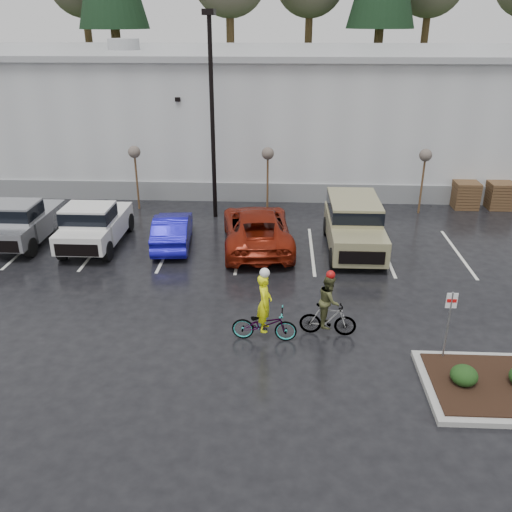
{
  "coord_description": "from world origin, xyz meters",
  "views": [
    {
      "loc": [
        -0.81,
        -12.79,
        8.87
      ],
      "look_at": [
        -1.65,
        4.37,
        1.3
      ],
      "focal_mm": 38.0,
      "sensor_mm": 36.0,
      "label": 1
    }
  ],
  "objects_px": {
    "pallet_stack_a": "(465,195)",
    "car_blue": "(173,230)",
    "sapling_mid": "(268,157)",
    "sapling_west": "(135,155)",
    "sapling_east": "(425,159)",
    "cyclist_hivis": "(264,318)",
    "car_red": "(257,228)",
    "lamppost": "(212,96)",
    "pickup_silver": "(25,218)",
    "pallet_stack_b": "(500,195)",
    "fire_lane_sign": "(449,318)",
    "cyclist_olive": "(328,311)",
    "pickup_white": "(97,221)",
    "suv_tan": "(354,227)"
  },
  "relations": [
    {
      "from": "sapling_west",
      "to": "sapling_east",
      "type": "distance_m",
      "value": 14.0
    },
    {
      "from": "fire_lane_sign",
      "to": "cyclist_olive",
      "type": "relative_size",
      "value": 1.02
    },
    {
      "from": "pallet_stack_a",
      "to": "pallet_stack_b",
      "type": "distance_m",
      "value": 1.7
    },
    {
      "from": "pickup_white",
      "to": "cyclist_hivis",
      "type": "distance_m",
      "value": 10.35
    },
    {
      "from": "sapling_west",
      "to": "pickup_silver",
      "type": "height_order",
      "value": "sapling_west"
    },
    {
      "from": "pickup_silver",
      "to": "lamppost",
      "type": "bearing_deg",
      "value": 23.42
    },
    {
      "from": "pallet_stack_a",
      "to": "suv_tan",
      "type": "xyz_separation_m",
      "value": [
        -6.29,
        -5.83,
        0.35
      ]
    },
    {
      "from": "sapling_mid",
      "to": "sapling_west",
      "type": "bearing_deg",
      "value": 180.0
    },
    {
      "from": "car_blue",
      "to": "suv_tan",
      "type": "height_order",
      "value": "suv_tan"
    },
    {
      "from": "suv_tan",
      "to": "lamppost",
      "type": "bearing_deg",
      "value": 148.32
    },
    {
      "from": "lamppost",
      "to": "car_red",
      "type": "bearing_deg",
      "value": -58.79
    },
    {
      "from": "cyclist_hivis",
      "to": "pickup_white",
      "type": "bearing_deg",
      "value": 47.99
    },
    {
      "from": "pallet_stack_b",
      "to": "suv_tan",
      "type": "height_order",
      "value": "suv_tan"
    },
    {
      "from": "sapling_west",
      "to": "pickup_white",
      "type": "distance_m",
      "value": 4.94
    },
    {
      "from": "sapling_mid",
      "to": "car_red",
      "type": "xyz_separation_m",
      "value": [
        -0.31,
        -4.62,
        -1.91
      ]
    },
    {
      "from": "fire_lane_sign",
      "to": "cyclist_olive",
      "type": "bearing_deg",
      "value": 157.42
    },
    {
      "from": "car_blue",
      "to": "suv_tan",
      "type": "relative_size",
      "value": 0.81
    },
    {
      "from": "fire_lane_sign",
      "to": "car_red",
      "type": "distance_m",
      "value": 9.94
    },
    {
      "from": "sapling_east",
      "to": "lamppost",
      "type": "bearing_deg",
      "value": -174.29
    },
    {
      "from": "pallet_stack_a",
      "to": "fire_lane_sign",
      "type": "height_order",
      "value": "fire_lane_sign"
    },
    {
      "from": "sapling_west",
      "to": "lamppost",
      "type": "bearing_deg",
      "value": -14.04
    },
    {
      "from": "sapling_west",
      "to": "sapling_mid",
      "type": "relative_size",
      "value": 1.0
    },
    {
      "from": "sapling_mid",
      "to": "pallet_stack_a",
      "type": "distance_m",
      "value": 10.26
    },
    {
      "from": "lamppost",
      "to": "suv_tan",
      "type": "height_order",
      "value": "lamppost"
    },
    {
      "from": "pickup_silver",
      "to": "pallet_stack_b",
      "type": "bearing_deg",
      "value": 13.73
    },
    {
      "from": "sapling_east",
      "to": "cyclist_olive",
      "type": "relative_size",
      "value": 1.49
    },
    {
      "from": "pallet_stack_a",
      "to": "car_blue",
      "type": "xyz_separation_m",
      "value": [
        -13.87,
        -5.67,
        0.01
      ]
    },
    {
      "from": "sapling_west",
      "to": "car_red",
      "type": "bearing_deg",
      "value": -36.71
    },
    {
      "from": "fire_lane_sign",
      "to": "car_blue",
      "type": "relative_size",
      "value": 0.53
    },
    {
      "from": "sapling_west",
      "to": "pickup_silver",
      "type": "xyz_separation_m",
      "value": [
        -3.78,
        -4.37,
        -1.75
      ]
    },
    {
      "from": "sapling_mid",
      "to": "pickup_silver",
      "type": "height_order",
      "value": "sapling_mid"
    },
    {
      "from": "car_blue",
      "to": "car_red",
      "type": "distance_m",
      "value": 3.56
    },
    {
      "from": "pickup_silver",
      "to": "pickup_white",
      "type": "distance_m",
      "value": 3.21
    },
    {
      "from": "lamppost",
      "to": "pallet_stack_b",
      "type": "distance_m",
      "value": 15.19
    },
    {
      "from": "pallet_stack_b",
      "to": "pallet_stack_a",
      "type": "bearing_deg",
      "value": 180.0
    },
    {
      "from": "sapling_west",
      "to": "car_blue",
      "type": "xyz_separation_m",
      "value": [
        2.63,
        -4.67,
        -2.04
      ]
    },
    {
      "from": "pallet_stack_b",
      "to": "cyclist_olive",
      "type": "relative_size",
      "value": 0.63
    },
    {
      "from": "pickup_silver",
      "to": "cyclist_hivis",
      "type": "distance_m",
      "value": 12.94
    },
    {
      "from": "pallet_stack_b",
      "to": "fire_lane_sign",
      "type": "relative_size",
      "value": 0.61
    },
    {
      "from": "lamppost",
      "to": "pallet_stack_b",
      "type": "relative_size",
      "value": 6.83
    },
    {
      "from": "sapling_east",
      "to": "cyclist_hivis",
      "type": "xyz_separation_m",
      "value": [
        -7.24,
        -11.88,
        -2.0
      ]
    },
    {
      "from": "sapling_east",
      "to": "car_red",
      "type": "distance_m",
      "value": 9.27
    },
    {
      "from": "pickup_white",
      "to": "sapling_mid",
      "type": "bearing_deg",
      "value": 32.89
    },
    {
      "from": "fire_lane_sign",
      "to": "suv_tan",
      "type": "height_order",
      "value": "fire_lane_sign"
    },
    {
      "from": "lamppost",
      "to": "sapling_mid",
      "type": "xyz_separation_m",
      "value": [
        2.5,
        1.0,
        -2.96
      ]
    },
    {
      "from": "lamppost",
      "to": "cyclist_hivis",
      "type": "height_order",
      "value": "lamppost"
    },
    {
      "from": "car_red",
      "to": "pallet_stack_a",
      "type": "bearing_deg",
      "value": -157.6
    },
    {
      "from": "pallet_stack_b",
      "to": "fire_lane_sign",
      "type": "height_order",
      "value": "fire_lane_sign"
    },
    {
      "from": "sapling_east",
      "to": "car_blue",
      "type": "distance_m",
      "value": 12.46
    },
    {
      "from": "cyclist_hivis",
      "to": "car_red",
      "type": "bearing_deg",
      "value": 7.27
    }
  ]
}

